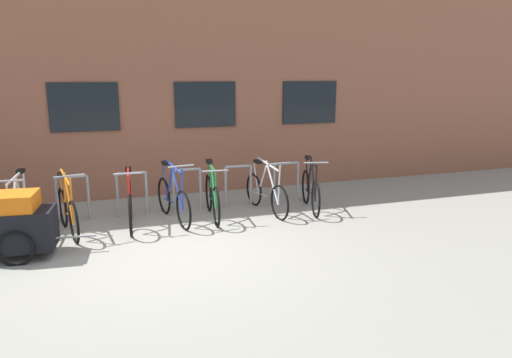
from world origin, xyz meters
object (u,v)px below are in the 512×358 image
at_px(bicycle_blue, 173,199).
at_px(bicycle_white, 20,214).
at_px(bicycle_orange, 68,211).
at_px(bicycle_black, 310,190).
at_px(bicycle_red, 130,204).
at_px(bicycle_silver, 266,193).
at_px(bike_trailer, 18,224).
at_px(bicycle_green, 212,197).

xyz_separation_m(bicycle_blue, bicycle_white, (-2.41, -0.11, -0.00)).
relative_size(bicycle_orange, bicycle_black, 1.00).
relative_size(bicycle_red, bicycle_black, 1.04).
height_order(bicycle_orange, bicycle_black, bicycle_orange).
distance_m(bicycle_silver, bicycle_white, 4.14).
xyz_separation_m(bicycle_black, bicycle_blue, (-2.58, 0.11, 0.01)).
bearing_deg(bike_trailer, bicycle_white, 97.69).
height_order(bicycle_green, bicycle_silver, bicycle_silver).
bearing_deg(bicycle_white, bike_trailer, -82.31).
height_order(bicycle_black, bicycle_green, bicycle_green).
distance_m(bicycle_green, bicycle_white, 3.10).
bearing_deg(bicycle_green, bicycle_blue, 176.77).
relative_size(bicycle_black, bicycle_white, 0.93).
bearing_deg(bike_trailer, bicycle_silver, 13.89).
xyz_separation_m(bicycle_orange, bicycle_white, (-0.70, 0.05, 0.01)).
bearing_deg(bicycle_red, bicycle_silver, 1.47).
height_order(bicycle_orange, bicycle_blue, bicycle_blue).
bearing_deg(bicycle_orange, bicycle_silver, 2.69).
height_order(bicycle_silver, bicycle_white, bicycle_white).
xyz_separation_m(bicycle_orange, bike_trailer, (-0.58, -0.83, 0.11)).
height_order(bicycle_red, bike_trailer, bicycle_red).
distance_m(bicycle_orange, bicycle_green, 2.40).
relative_size(bicycle_orange, bicycle_green, 0.95).
bearing_deg(bicycle_orange, bicycle_green, 3.00).
distance_m(bicycle_black, bicycle_silver, 0.86).
bearing_deg(bike_trailer, bicycle_black, 10.29).
bearing_deg(bicycle_silver, bicycle_red, -178.53).
bearing_deg(bicycle_orange, bicycle_white, 175.81).
xyz_separation_m(bicycle_green, bike_trailer, (-2.98, -0.96, 0.10)).
relative_size(bicycle_blue, bike_trailer, 1.17).
distance_m(bicycle_blue, bike_trailer, 2.50).
bearing_deg(bicycle_silver, bicycle_black, -7.16).
relative_size(bicycle_blue, bicycle_white, 1.00).
distance_m(bicycle_red, bicycle_black, 3.32).
bearing_deg(bicycle_black, bicycle_green, 177.82).
bearing_deg(bicycle_red, bicycle_black, -0.77).
bearing_deg(bicycle_black, bicycle_white, -179.98).
distance_m(bicycle_black, bike_trailer, 4.96).
relative_size(bicycle_orange, bike_trailer, 1.08).
relative_size(bicycle_orange, bicycle_white, 0.93).
bearing_deg(bicycle_black, bike_trailer, -169.71).
xyz_separation_m(bicycle_blue, bike_trailer, (-2.29, -1.00, 0.10)).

